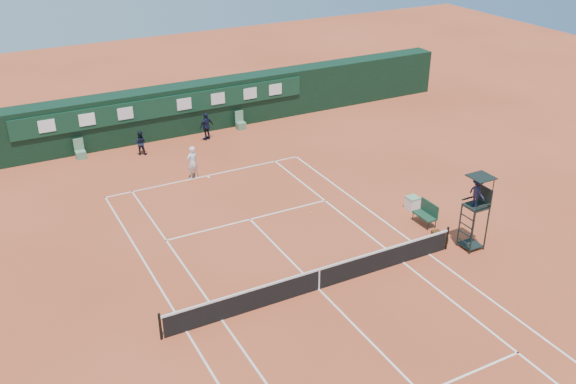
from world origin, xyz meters
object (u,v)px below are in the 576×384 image
(umpire_chair, at_px, (477,197))
(cooler, at_px, (412,203))
(player_bench, at_px, (427,212))
(tennis_net, at_px, (319,279))
(player, at_px, (192,163))

(umpire_chair, distance_m, cooler, 4.59)
(player_bench, xyz_separation_m, cooler, (0.34, 1.47, -0.27))
(tennis_net, bearing_deg, umpire_chair, -3.02)
(tennis_net, height_order, umpire_chair, umpire_chair)
(player_bench, distance_m, cooler, 1.54)
(umpire_chair, height_order, cooler, umpire_chair)
(tennis_net, xyz_separation_m, player, (-0.76, 11.96, 0.41))
(player_bench, bearing_deg, player, 128.71)
(umpire_chair, bearing_deg, player_bench, 97.67)
(cooler, bearing_deg, umpire_chair, -89.92)
(player_bench, height_order, player, player)
(cooler, xyz_separation_m, player, (-8.17, 8.29, 0.59))
(umpire_chair, bearing_deg, player, 123.49)
(umpire_chair, relative_size, cooler, 5.30)
(tennis_net, distance_m, cooler, 8.27)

